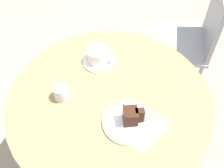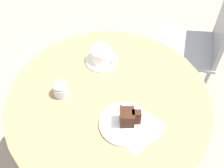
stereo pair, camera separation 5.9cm
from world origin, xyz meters
The scene contains 11 objects.
ground_plane centered at (0.00, 0.00, -0.01)m, with size 4.40×4.40×0.01m, color gray.
cafe_table centered at (0.00, 0.00, 0.62)m, with size 0.88×0.88×0.74m.
saucer centered at (-0.12, 0.19, 0.74)m, with size 0.15×0.15×0.01m.
coffee_cup centered at (-0.12, 0.19, 0.78)m, with size 0.13×0.10×0.07m.
teaspoon centered at (-0.09, 0.23, 0.75)m, with size 0.10×0.03×0.00m.
cake_plate centered at (0.11, -0.09, 0.74)m, with size 0.20×0.20×0.01m.
cake_slice centered at (0.12, -0.08, 0.78)m, with size 0.09×0.08×0.08m.
fork centered at (0.15, -0.05, 0.75)m, with size 0.15×0.03×0.00m.
napkin centered at (0.17, -0.08, 0.74)m, with size 0.21×0.21×0.00m.
cafe_chair centered at (0.28, 0.79, 0.50)m, with size 0.44×0.44×0.84m.
sugar_pot centered at (-0.19, -0.06, 0.77)m, with size 0.07×0.07×0.07m.
Camera 2 is at (0.30, -0.63, 1.71)m, focal length 45.00 mm.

